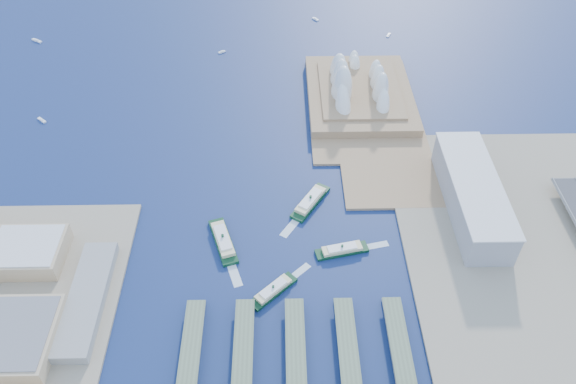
{
  "coord_description": "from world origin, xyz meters",
  "views": [
    {
      "loc": [
        3.78,
        -319.83,
        409.04
      ],
      "look_at": [
        10.91,
        90.04,
        18.0
      ],
      "focal_mm": 35.0,
      "sensor_mm": 36.0,
      "label": 1
    }
  ],
  "objects_px": {
    "toaster_building": "(472,195)",
    "ferry_b": "(310,200)",
    "ferry_c": "(273,289)",
    "ferry_a": "(223,239)",
    "opera_house": "(361,77)",
    "ferry_d": "(342,249)"
  },
  "relations": [
    {
      "from": "opera_house",
      "to": "toaster_building",
      "type": "distance_m",
      "value": 219.62
    },
    {
      "from": "opera_house",
      "to": "ferry_a",
      "type": "bearing_deg",
      "value": -123.18
    },
    {
      "from": "opera_house",
      "to": "ferry_c",
      "type": "xyz_separation_m",
      "value": [
        -109.1,
        -300.18,
        -27.39
      ]
    },
    {
      "from": "toaster_building",
      "to": "ferry_b",
      "type": "height_order",
      "value": "toaster_building"
    },
    {
      "from": "ferry_a",
      "to": "ferry_c",
      "type": "xyz_separation_m",
      "value": [
        48.41,
        -59.26,
        -1.05
      ]
    },
    {
      "from": "ferry_b",
      "to": "ferry_d",
      "type": "height_order",
      "value": "ferry_b"
    },
    {
      "from": "ferry_a",
      "to": "ferry_d",
      "type": "distance_m",
      "value": 114.18
    },
    {
      "from": "ferry_a",
      "to": "ferry_b",
      "type": "height_order",
      "value": "ferry_a"
    },
    {
      "from": "toaster_building",
      "to": "ferry_d",
      "type": "bearing_deg",
      "value": -157.92
    },
    {
      "from": "ferry_b",
      "to": "ferry_c",
      "type": "relative_size",
      "value": 1.19
    },
    {
      "from": "toaster_building",
      "to": "ferry_d",
      "type": "xyz_separation_m",
      "value": [
        -134.13,
        -54.42,
        -15.72
      ]
    },
    {
      "from": "toaster_building",
      "to": "ferry_b",
      "type": "bearing_deg",
      "value": 176.03
    },
    {
      "from": "ferry_c",
      "to": "ferry_b",
      "type": "bearing_deg",
      "value": -62.07
    },
    {
      "from": "ferry_b",
      "to": "ferry_c",
      "type": "xyz_separation_m",
      "value": [
        -38.14,
        -111.34,
        -0.89
      ]
    },
    {
      "from": "opera_house",
      "to": "ferry_a",
      "type": "height_order",
      "value": "opera_house"
    },
    {
      "from": "ferry_c",
      "to": "ferry_d",
      "type": "distance_m",
      "value": 79.46
    },
    {
      "from": "ferry_a",
      "to": "ferry_c",
      "type": "height_order",
      "value": "ferry_a"
    },
    {
      "from": "opera_house",
      "to": "ferry_c",
      "type": "height_order",
      "value": "opera_house"
    },
    {
      "from": "opera_house",
      "to": "toaster_building",
      "type": "xyz_separation_m",
      "value": [
        90.0,
        -200.0,
        -11.5
      ]
    },
    {
      "from": "toaster_building",
      "to": "ferry_c",
      "type": "distance_m",
      "value": 223.45
    },
    {
      "from": "opera_house",
      "to": "ferry_a",
      "type": "xyz_separation_m",
      "value": [
        -157.51,
        -240.92,
        -26.34
      ]
    },
    {
      "from": "toaster_building",
      "to": "ferry_c",
      "type": "relative_size",
      "value": 3.18
    }
  ]
}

